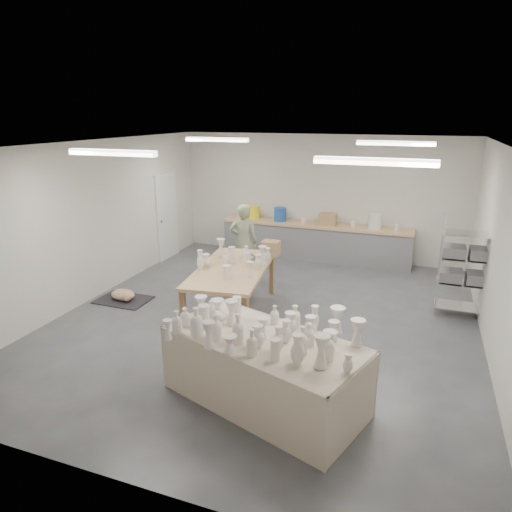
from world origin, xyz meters
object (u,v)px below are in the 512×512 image
at_px(work_table, 237,266).
at_px(potter, 244,242).
at_px(red_stool, 248,262).
at_px(drying_table, 264,367).

xyz_separation_m(work_table, potter, (-0.53, 1.65, -0.04)).
xyz_separation_m(work_table, red_stool, (-0.53, 1.92, -0.59)).
bearing_deg(work_table, drying_table, -68.41).
height_order(drying_table, red_stool, drying_table).
relative_size(drying_table, red_stool, 7.25).
bearing_deg(drying_table, work_table, 137.92).
relative_size(potter, red_stool, 4.42).
distance_m(drying_table, red_stool, 4.75).
distance_m(work_table, red_stool, 2.08).
bearing_deg(red_stool, work_table, -74.57).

